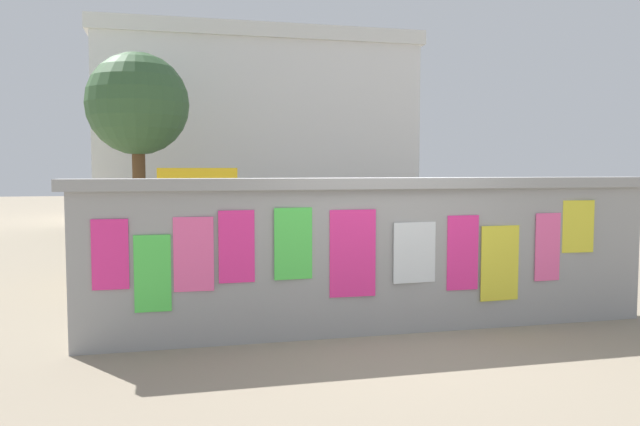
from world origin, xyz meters
name	(u,v)px	position (x,y,z in m)	size (l,w,h in m)	color
ground	(269,246)	(0.00, 8.00, 0.00)	(60.00, 60.00, 0.00)	gray
poster_wall	(380,253)	(0.00, 0.00, 0.89)	(6.76, 0.42, 1.74)	#989898
auto_rickshaw_truck	(261,225)	(-0.80, 3.71, 0.90)	(3.72, 1.83, 1.85)	black
motorcycle	(487,263)	(2.21, 1.62, 0.46)	(1.90, 0.56, 0.87)	black
bicycle_near	(415,244)	(2.41, 4.86, 0.36)	(1.69, 0.45, 0.95)	black
person_walking	(276,238)	(-1.02, 0.96, 0.99)	(0.47, 0.47, 1.62)	#BF6626
tree_roadside	(137,105)	(-3.09, 11.84, 3.61)	(2.86, 2.86, 5.08)	brown
building_background	(253,128)	(1.00, 18.00, 3.42)	(11.68, 6.45, 6.80)	white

